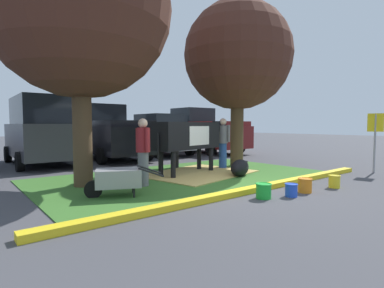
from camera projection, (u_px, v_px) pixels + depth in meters
The scene contains 21 objects.
ground_plane at pixel (231, 187), 7.20m from camera, with size 80.00×80.00×0.00m, color #424247.
grass_island at pixel (186, 176), 8.63m from camera, with size 8.08×4.70×0.02m, color #386B28.
curb_yellow at pixel (254, 189), 6.68m from camera, with size 9.28×0.24×0.12m, color yellow.
hay_bedding at pixel (198, 173), 9.04m from camera, with size 3.20×2.40×0.04m, color tan.
shade_tree_left at pixel (79, 6), 6.97m from camera, with size 4.31×4.31×6.42m.
shade_tree_right at pixel (238, 56), 10.56m from camera, with size 3.80×3.80×5.83m.
cow_holstein at pixel (190, 136), 9.04m from camera, with size 3.10×1.12×1.61m.
calf_lying at pixel (240, 168), 8.76m from camera, with size 1.28×0.98×0.48m.
person_handler at pixel (143, 150), 7.19m from camera, with size 0.34×0.53×1.64m.
person_visitor_near at pixel (223, 142), 10.12m from camera, with size 0.34×0.51×1.71m.
person_visitor_far at pixel (175, 144), 10.22m from camera, with size 0.53×0.34×1.58m.
wheelbarrow at pixel (117, 178), 6.17m from camera, with size 1.57×1.06×0.63m.
parking_sign at pixel (375, 131), 9.23m from camera, with size 0.16×0.43×1.84m.
bucket_green at pixel (264, 191), 6.06m from camera, with size 0.33×0.33×0.31m.
bucket_blue at pixel (291, 190), 6.22m from camera, with size 0.27×0.27×0.27m.
bucket_orange at pixel (305, 185), 6.60m from camera, with size 0.32×0.32×0.32m.
bucket_yellow at pixel (334, 181), 7.10m from camera, with size 0.28×0.28×0.30m.
suv_dark_grey at pixel (41, 131), 11.24m from camera, with size 2.18×4.63×2.52m.
pickup_truck_black at pixel (107, 133), 13.27m from camera, with size 2.29×5.43×2.42m.
sedan_silver at pixel (158, 135), 15.02m from camera, with size 2.08×4.43×2.02m.
pickup_truck_maroon at pixel (202, 132), 16.42m from camera, with size 2.29×5.43×2.42m.
Camera 1 is at (-5.20, -4.96, 1.49)m, focal length 28.06 mm.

